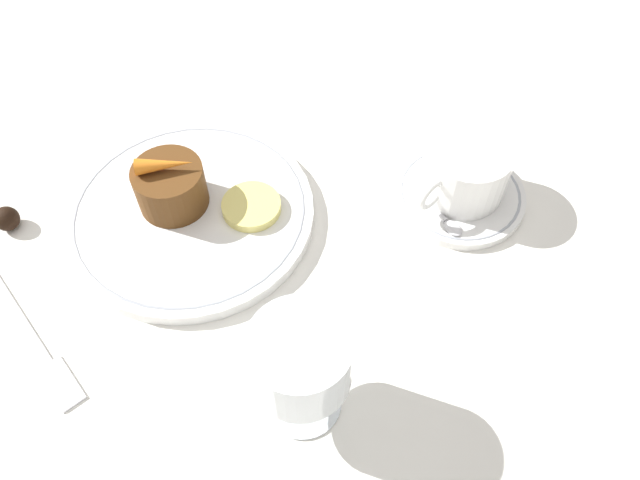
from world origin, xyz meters
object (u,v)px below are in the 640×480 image
object	(u,v)px
wine_glass	(301,363)
dinner_plate	(191,213)
coffee_cup	(465,169)
dessert_cake	(171,187)
fork	(37,344)

from	to	relation	value
wine_glass	dinner_plate	bearing A→B (deg)	-102.02
coffee_cup	wine_glass	distance (m)	0.28
coffee_cup	dessert_cake	bearing A→B (deg)	-38.80
dinner_plate	wine_glass	xyz separation A→B (m)	(0.05, 0.22, 0.07)
wine_glass	fork	distance (m)	0.26
dinner_plate	coffee_cup	bearing A→B (deg)	143.53
fork	coffee_cup	bearing A→B (deg)	160.93
coffee_cup	dessert_cake	xyz separation A→B (m)	(0.23, -0.19, -0.00)
fork	wine_glass	bearing A→B (deg)	124.88
dinner_plate	fork	size ratio (longest dim) A/B	1.32
dinner_plate	fork	world-z (taller)	dinner_plate
dinner_plate	dessert_cake	xyz separation A→B (m)	(0.01, -0.02, 0.03)
dinner_plate	wine_glass	world-z (taller)	wine_glass
coffee_cup	dessert_cake	distance (m)	0.30
coffee_cup	fork	distance (m)	0.44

